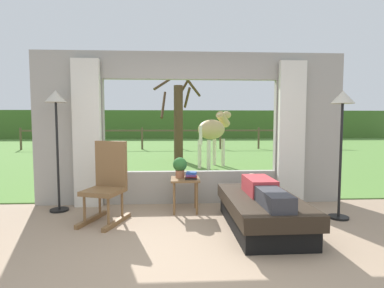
% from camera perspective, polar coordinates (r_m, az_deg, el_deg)
% --- Properties ---
extents(ground_plane, '(12.00, 12.00, 0.00)m').
position_cam_1_polar(ground_plane, '(3.08, 1.86, -22.53)').
color(ground_plane, gray).
extents(back_wall_with_window, '(5.20, 0.12, 2.55)m').
position_cam_1_polar(back_wall_with_window, '(5.01, -0.27, 2.66)').
color(back_wall_with_window, '#9E998E').
rests_on(back_wall_with_window, ground_plane).
extents(curtain_panel_left, '(0.44, 0.10, 2.40)m').
position_cam_1_polar(curtain_panel_left, '(5.08, -19.63, 1.88)').
color(curtain_panel_left, silver).
rests_on(curtain_panel_left, ground_plane).
extents(curtain_panel_right, '(0.44, 0.10, 2.40)m').
position_cam_1_polar(curtain_panel_right, '(5.23, 18.66, 1.97)').
color(curtain_panel_right, silver).
rests_on(curtain_panel_right, ground_plane).
extents(outdoor_pasture_lawn, '(36.00, 21.68, 0.02)m').
position_cam_1_polar(outdoor_pasture_lawn, '(15.96, -2.09, -0.75)').
color(outdoor_pasture_lawn, '#568438').
rests_on(outdoor_pasture_lawn, ground_plane).
extents(distant_hill_ridge, '(36.00, 2.00, 2.40)m').
position_cam_1_polar(distant_hill_ridge, '(25.74, -2.42, 3.78)').
color(distant_hill_ridge, '#436829').
rests_on(distant_hill_ridge, ground_plane).
extents(recliner_sofa, '(0.93, 1.72, 0.42)m').
position_cam_1_polar(recliner_sofa, '(4.05, 13.36, -12.62)').
color(recliner_sofa, black).
rests_on(recliner_sofa, ground_plane).
extents(reclining_person, '(0.35, 1.43, 0.22)m').
position_cam_1_polar(reclining_person, '(3.93, 13.64, -8.58)').
color(reclining_person, '#B23338').
rests_on(reclining_person, recliner_sofa).
extents(rocking_chair, '(0.65, 0.79, 1.12)m').
position_cam_1_polar(rocking_chair, '(4.33, -16.06, -7.14)').
color(rocking_chair, brown).
rests_on(rocking_chair, ground_plane).
extents(side_table, '(0.44, 0.44, 0.52)m').
position_cam_1_polar(side_table, '(4.60, -1.32, -7.81)').
color(side_table, brown).
rests_on(side_table, ground_plane).
extents(potted_plant, '(0.22, 0.22, 0.32)m').
position_cam_1_polar(potted_plant, '(4.61, -2.35, -4.29)').
color(potted_plant, '#9E6042').
rests_on(potted_plant, side_table).
extents(book_stack, '(0.19, 0.17, 0.11)m').
position_cam_1_polar(book_stack, '(4.52, -0.16, -6.12)').
color(book_stack, black).
rests_on(book_stack, side_table).
extents(floor_lamp_left, '(0.32, 0.32, 1.87)m').
position_cam_1_polar(floor_lamp_left, '(4.98, -24.79, 5.27)').
color(floor_lamp_left, black).
rests_on(floor_lamp_left, ground_plane).
extents(floor_lamp_right, '(0.32, 0.32, 1.83)m').
position_cam_1_polar(floor_lamp_right, '(4.68, 27.05, 4.88)').
color(floor_lamp_right, black).
rests_on(floor_lamp_right, ground_plane).
extents(horse, '(1.41, 1.62, 1.73)m').
position_cam_1_polar(horse, '(9.04, 4.13, 2.74)').
color(horse, tan).
rests_on(horse, outdoor_pasture_lawn).
extents(pasture_tree, '(1.69, 1.76, 3.25)m').
position_cam_1_polar(pasture_tree, '(10.51, -2.67, 5.07)').
color(pasture_tree, '#4C3823').
rests_on(pasture_tree, outdoor_pasture_lawn).
extents(pasture_fence_line, '(16.10, 0.10, 1.10)m').
position_cam_1_polar(pasture_fence_line, '(15.06, -2.05, 1.76)').
color(pasture_fence_line, brown).
rests_on(pasture_fence_line, outdoor_pasture_lawn).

